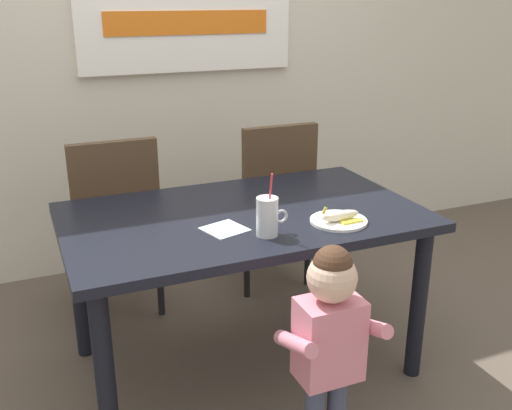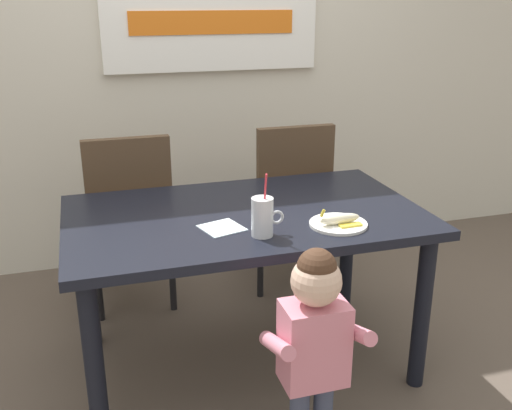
# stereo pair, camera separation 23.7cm
# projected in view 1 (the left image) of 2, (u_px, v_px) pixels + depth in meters

# --- Properties ---
(ground_plane) EXTENTS (24.00, 24.00, 0.00)m
(ground_plane) POSITION_uv_depth(u_px,v_px,m) (244.00, 362.00, 2.71)
(ground_plane) COLOR brown
(back_wall) EXTENTS (6.40, 0.17, 2.90)m
(back_wall) POSITION_uv_depth(u_px,v_px,m) (157.00, 22.00, 3.39)
(back_wall) COLOR beige
(back_wall) RESTS_ON ground
(dining_table) EXTENTS (1.49, 0.89, 0.74)m
(dining_table) POSITION_uv_depth(u_px,v_px,m) (243.00, 234.00, 2.49)
(dining_table) COLOR black
(dining_table) RESTS_ON ground
(dining_chair_left) EXTENTS (0.44, 0.44, 0.96)m
(dining_chair_left) POSITION_uv_depth(u_px,v_px,m) (114.00, 217.00, 2.96)
(dining_chair_left) COLOR #4C3826
(dining_chair_left) RESTS_ON ground
(dining_chair_right) EXTENTS (0.44, 0.45, 0.96)m
(dining_chair_right) POSITION_uv_depth(u_px,v_px,m) (271.00, 195.00, 3.29)
(dining_chair_right) COLOR #4C3826
(dining_chair_right) RESTS_ON ground
(toddler_standing) EXTENTS (0.33, 0.24, 0.84)m
(toddler_standing) POSITION_uv_depth(u_px,v_px,m) (330.00, 330.00, 2.00)
(toddler_standing) COLOR #3F4760
(toddler_standing) RESTS_ON ground
(milk_cup) EXTENTS (0.13, 0.08, 0.25)m
(milk_cup) POSITION_uv_depth(u_px,v_px,m) (268.00, 219.00, 2.21)
(milk_cup) COLOR silver
(milk_cup) RESTS_ON dining_table
(snack_plate) EXTENTS (0.23, 0.23, 0.01)m
(snack_plate) POSITION_uv_depth(u_px,v_px,m) (339.00, 221.00, 2.35)
(snack_plate) COLOR white
(snack_plate) RESTS_ON dining_table
(peeled_banana) EXTENTS (0.17, 0.11, 0.07)m
(peeled_banana) POSITION_uv_depth(u_px,v_px,m) (341.00, 216.00, 2.33)
(peeled_banana) COLOR #F4EAC6
(peeled_banana) RESTS_ON snack_plate
(paper_napkin) EXTENTS (0.19, 0.19, 0.00)m
(paper_napkin) POSITION_uv_depth(u_px,v_px,m) (225.00, 229.00, 2.28)
(paper_napkin) COLOR silver
(paper_napkin) RESTS_ON dining_table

